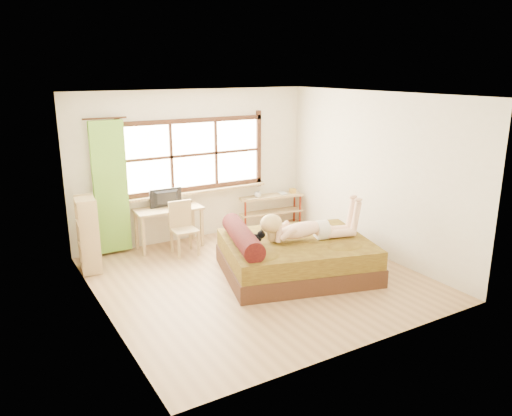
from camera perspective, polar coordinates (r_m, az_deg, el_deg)
floor at (r=7.57m, az=0.17°, el=-8.03°), size 4.50×4.50×0.00m
ceiling at (r=6.94m, az=0.19°, el=12.83°), size 4.50×4.50×0.00m
wall_back at (r=9.10m, az=-7.10°, el=4.83°), size 4.50×0.00×4.50m
wall_front at (r=5.40m, az=12.49°, el=-3.00°), size 4.50×0.00×4.50m
wall_left at (r=6.33m, az=-17.61°, el=-0.61°), size 0.00×4.50×4.50m
wall_right at (r=8.48m, az=13.39°, el=3.73°), size 0.00×4.50×4.50m
window at (r=9.04m, az=-7.06°, el=5.79°), size 2.80×0.16×1.46m
curtain at (r=8.54m, az=-16.29°, el=2.23°), size 0.55×0.10×2.20m
bed at (r=7.65m, az=4.25°, el=-5.43°), size 2.56×2.25×0.82m
woman at (r=7.53m, az=5.88°, el=-1.21°), size 1.58×0.82×0.65m
kitten at (r=7.25m, az=-0.43°, el=-3.42°), size 0.35×0.21×0.26m
desk at (r=8.77m, az=-9.95°, el=-0.61°), size 1.16×0.56×0.72m
monitor at (r=8.75m, az=-10.15°, el=1.10°), size 0.57×0.09×0.33m
chair at (r=8.51m, az=-8.39°, el=-1.90°), size 0.41×0.41×0.90m
pipe_shelf at (r=9.85m, az=1.76°, el=0.52°), size 1.31×0.50×0.73m
cup at (r=9.64m, az=0.19°, el=1.55°), size 0.15×0.15×0.10m
book at (r=9.90m, az=2.68°, el=1.66°), size 0.18×0.22×0.02m
bookshelf at (r=8.08m, az=-18.65°, el=-2.86°), size 0.34×0.53×1.16m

